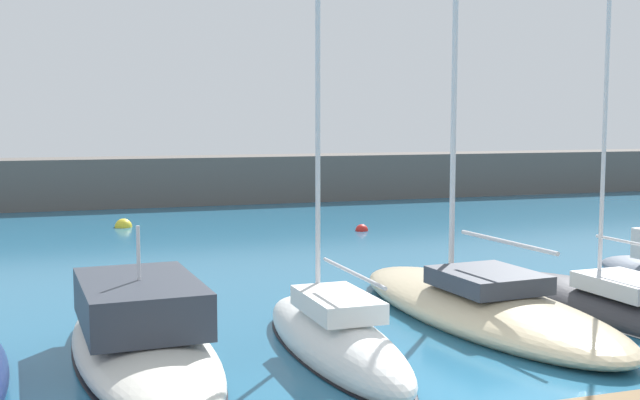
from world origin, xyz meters
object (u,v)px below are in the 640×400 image
sailboat_charcoal_fifth (615,305)px  mooring_buoy_yellow (123,227)px  motorboat_ivory_second (141,337)px  sailboat_white_third (334,337)px  mooring_buoy_red (362,231)px  sailboat_sand_fourth (480,303)px

sailboat_charcoal_fifth → mooring_buoy_yellow: 23.92m
motorboat_ivory_second → mooring_buoy_yellow: size_ratio=11.59×
sailboat_white_third → sailboat_charcoal_fifth: (8.22, 1.12, -0.15)m
motorboat_ivory_second → sailboat_charcoal_fifth: 12.23m
motorboat_ivory_second → sailboat_charcoal_fifth: (12.22, 0.08, -0.23)m
motorboat_ivory_second → mooring_buoy_red: 20.27m
motorboat_ivory_second → mooring_buoy_yellow: 21.39m
mooring_buoy_yellow → mooring_buoy_red: bearing=-24.5°
sailboat_sand_fourth → sailboat_white_third: bearing=106.0°
motorboat_ivory_second → sailboat_white_third: sailboat_white_third is taller
sailboat_white_third → sailboat_sand_fourth: size_ratio=0.87×
sailboat_sand_fourth → sailboat_charcoal_fifth: size_ratio=1.04×
mooring_buoy_yellow → motorboat_ivory_second: bearing=-93.4°
motorboat_ivory_second → sailboat_white_third: bearing=-107.6°
motorboat_ivory_second → sailboat_sand_fourth: bearing=-88.5°
sailboat_white_third → sailboat_charcoal_fifth: sailboat_charcoal_fifth is taller
sailboat_charcoal_fifth → mooring_buoy_red: 16.59m
motorboat_ivory_second → mooring_buoy_red: motorboat_ivory_second is taller
sailboat_sand_fourth → mooring_buoy_yellow: (-7.30, 20.65, -0.40)m
sailboat_white_third → mooring_buoy_yellow: size_ratio=20.01×
sailboat_white_third → mooring_buoy_yellow: bearing=5.8°
motorboat_ivory_second → sailboat_charcoal_fifth: size_ratio=0.52×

